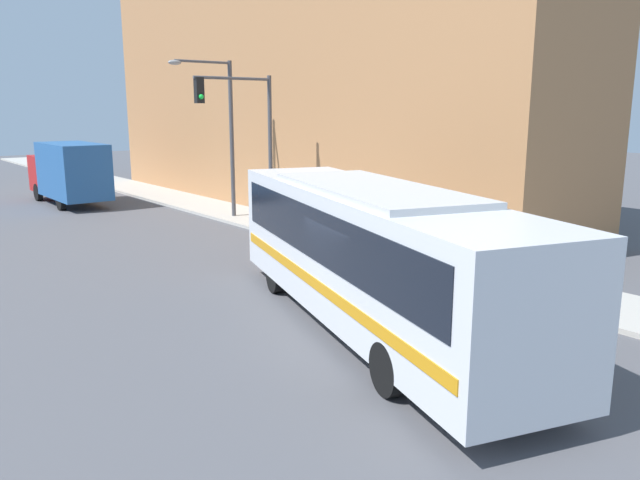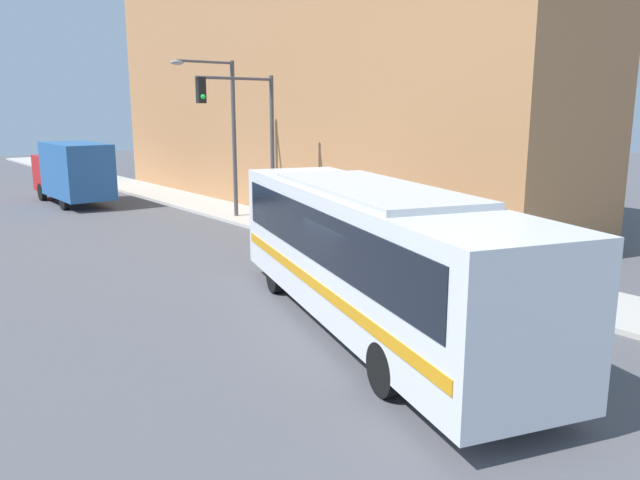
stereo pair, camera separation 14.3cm
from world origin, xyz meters
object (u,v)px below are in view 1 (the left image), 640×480
Objects in this scene: city_bus at (370,248)px; street_lamp at (223,124)px; fire_hydrant at (408,252)px; parking_meter at (286,209)px; traffic_light_pole at (247,126)px; delivery_truck at (69,171)px.

street_lamp reaches higher than city_bus.
fire_hydrant is (4.63, 3.24, -1.36)m from city_bus.
parking_meter is at bearing 90.00° from fire_hydrant.
street_lamp is at bearing 90.89° from fire_hydrant.
city_bus is 11.72m from traffic_light_pole.
delivery_truck is (0.57, 22.65, -0.16)m from city_bus.
traffic_light_pole is 3.47m from parking_meter.
parking_meter is (-0.00, 6.38, 0.53)m from fire_hydrant.
city_bus is 16.29× the size of fire_hydrant.
traffic_light_pole is (3.16, -11.77, 2.44)m from delivery_truck.
delivery_truck is 9.63× the size of fire_hydrant.
delivery_truck is at bearing 105.00° from traffic_light_pole.
city_bus reaches higher than parking_meter.
street_lamp is at bearing 92.21° from parking_meter.
parking_meter is at bearing -72.67° from delivery_truck.
parking_meter is 0.20× the size of street_lamp.
traffic_light_pole is (3.72, 10.88, 2.28)m from city_bus.
street_lamp is (3.90, -8.68, 2.44)m from delivery_truck.
delivery_truck is 9.82m from street_lamp.
city_bus is at bearing -91.44° from delivery_truck.
traffic_light_pole is at bearing 88.50° from city_bus.
delivery_truck is 13.66m from parking_meter.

